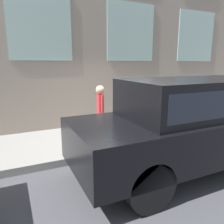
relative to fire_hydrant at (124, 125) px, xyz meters
name	(u,v)px	position (x,y,z in m)	size (l,w,h in m)	color
ground_plane	(124,155)	(-0.54, 0.26, -0.60)	(80.00, 80.00, 0.00)	#47474C
sidewalk	(105,137)	(0.64, 0.26, -0.52)	(2.37, 60.00, 0.17)	gray
fire_hydrant	(124,125)	(0.00, 0.00, 0.00)	(0.36, 0.47, 0.84)	gold
person	(100,107)	(0.36, 0.52, 0.46)	(0.36, 0.24, 1.48)	#998466
parked_truck_black_near	(194,119)	(-1.77, -0.69, 0.50)	(1.82, 4.99, 1.93)	black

